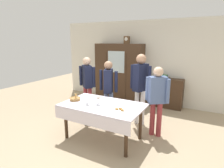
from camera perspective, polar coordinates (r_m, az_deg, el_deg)
ground_plane at (r=4.37m, az=-1.30°, el=-15.04°), size 12.00×12.00×0.00m
back_wall at (r=6.32m, az=10.76°, el=6.50°), size 6.40×0.10×2.70m
dining_table at (r=3.91m, az=-3.08°, el=-7.80°), size 1.69×1.02×0.77m
wall_cabinet at (r=6.44m, az=2.16°, el=3.51°), size 1.67×0.46×1.96m
mantel_clock at (r=6.23m, az=4.52°, el=13.29°), size 0.18×0.11×0.24m
bookshelf_low at (r=6.09m, az=15.54°, el=-2.56°), size 1.14×0.35×0.92m
book_stack at (r=5.98m, az=15.85°, el=2.18°), size 0.15×0.23×0.11m
tea_cup_near_left at (r=3.86m, az=-7.45°, el=-6.06°), size 0.13×0.13×0.06m
tea_cup_near_right at (r=4.27m, az=-4.19°, el=-4.11°), size 0.13×0.13×0.06m
tea_cup_far_left at (r=3.82m, az=-4.30°, el=-6.21°), size 0.13×0.13×0.06m
bread_basket at (r=4.22m, az=-11.24°, el=-4.44°), size 0.24×0.24×0.16m
pastry_plate at (r=3.55m, az=2.30°, el=-8.02°), size 0.28×0.28×0.05m
spoon_mid_left at (r=3.96m, az=4.63°, el=-5.87°), size 0.12×0.02×0.01m
spoon_front_edge at (r=4.20m, az=-1.15°, el=-4.70°), size 0.12×0.02×0.01m
spoon_far_left at (r=3.85m, az=-10.58°, el=-6.62°), size 0.12×0.02×0.01m
person_behind_table_left at (r=4.56m, az=8.68°, el=0.54°), size 0.52×0.41×1.76m
person_by_cabinet at (r=5.15m, az=-7.57°, el=1.03°), size 0.52×0.39×1.63m
person_beside_shelf at (r=4.74m, az=-1.10°, el=-0.42°), size 0.52×0.41×1.57m
person_behind_table_right at (r=4.09m, az=13.60°, el=-3.37°), size 0.52×0.37×1.54m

